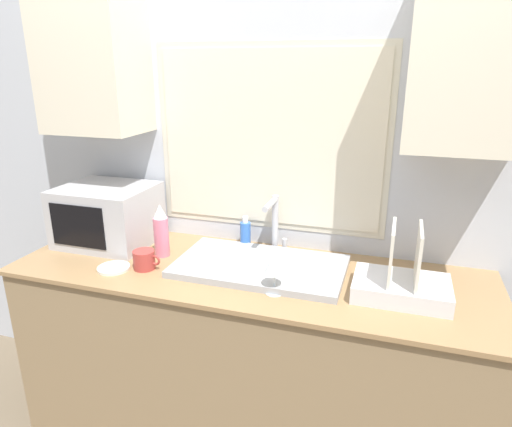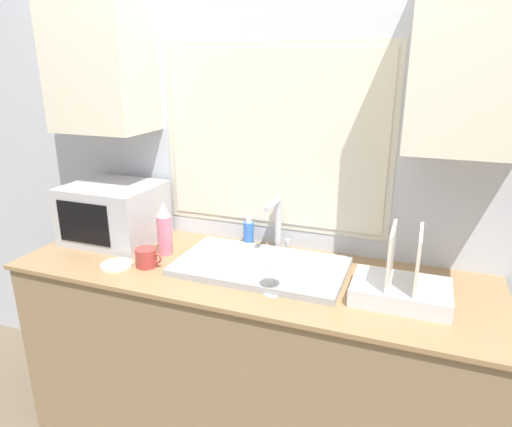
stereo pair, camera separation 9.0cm
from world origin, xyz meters
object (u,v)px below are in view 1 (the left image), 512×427
object	(u,v)px
dish_rack	(402,283)
mug_near_sink	(144,260)
faucet	(274,219)
wine_glass	(275,264)
microwave	(108,215)
spray_bottle	(161,231)
soap_bottle	(245,234)

from	to	relation	value
dish_rack	mug_near_sink	distance (m)	1.09
faucet	wine_glass	xyz separation A→B (m)	(0.12, -0.41, -0.04)
microwave	wine_glass	world-z (taller)	microwave
faucet	mug_near_sink	xyz separation A→B (m)	(-0.50, -0.36, -0.12)
dish_rack	wine_glass	size ratio (longest dim) A/B	2.10
microwave	spray_bottle	bearing A→B (deg)	-12.14
soap_bottle	mug_near_sink	xyz separation A→B (m)	(-0.34, -0.37, -0.03)
soap_bottle	microwave	bearing A→B (deg)	-167.84
spray_bottle	soap_bottle	bearing A→B (deg)	32.78
spray_bottle	soap_bottle	size ratio (longest dim) A/B	1.60
dish_rack	mug_near_sink	size ratio (longest dim) A/B	2.88
soap_bottle	mug_near_sink	bearing A→B (deg)	-132.58
microwave	spray_bottle	size ratio (longest dim) A/B	1.76
faucet	soap_bottle	distance (m)	0.18
faucet	dish_rack	size ratio (longest dim) A/B	0.75
mug_near_sink	dish_rack	bearing A→B (deg)	4.14
microwave	faucet	bearing A→B (deg)	9.33
faucet	microwave	distance (m)	0.84
faucet	spray_bottle	world-z (taller)	faucet
faucet	microwave	size ratio (longest dim) A/B	0.61
faucet	microwave	bearing A→B (deg)	-170.67
faucet	mug_near_sink	world-z (taller)	faucet
spray_bottle	wine_glass	xyz separation A→B (m)	(0.61, -0.20, 0.00)
microwave	spray_bottle	distance (m)	0.35
spray_bottle	mug_near_sink	world-z (taller)	spray_bottle
spray_bottle	soap_bottle	distance (m)	0.41
wine_glass	microwave	bearing A→B (deg)	164.01
dish_rack	faucet	bearing A→B (deg)	154.29
dish_rack	soap_bottle	bearing A→B (deg)	158.32
microwave	mug_near_sink	size ratio (longest dim) A/B	3.50
dish_rack	microwave	bearing A→B (deg)	174.02
dish_rack	wine_glass	world-z (taller)	dish_rack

